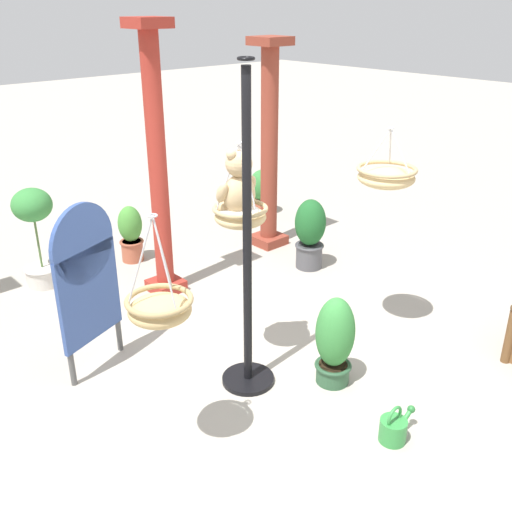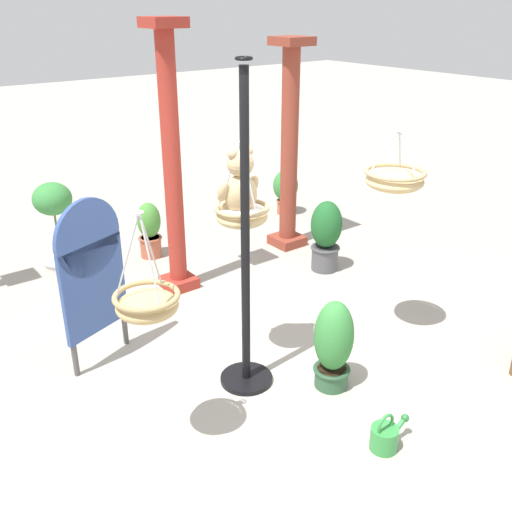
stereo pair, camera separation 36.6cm
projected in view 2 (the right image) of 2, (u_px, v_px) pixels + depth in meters
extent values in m
plane|color=#A8A093|center=(265.00, 375.00, 4.96)|extent=(40.00, 40.00, 0.00)
cylinder|color=black|center=(245.00, 241.00, 4.37)|extent=(0.07, 0.07, 2.56)
cylinder|color=black|center=(246.00, 378.00, 4.88)|extent=(0.44, 0.44, 0.04)
torus|color=black|center=(244.00, 58.00, 3.83)|extent=(0.12, 0.12, 0.02)
ellipsoid|color=tan|center=(242.00, 216.00, 4.60)|extent=(0.41, 0.41, 0.16)
torus|color=tan|center=(242.00, 208.00, 4.57)|extent=(0.44, 0.44, 0.04)
ellipsoid|color=silver|center=(242.00, 214.00, 4.59)|extent=(0.37, 0.37, 0.13)
cylinder|color=#B7B7BC|center=(246.00, 173.00, 4.54)|extent=(0.18, 0.11, 0.53)
cylinder|color=#B7B7BC|center=(229.00, 176.00, 4.45)|extent=(0.18, 0.11, 0.53)
cylinder|color=#B7B7BC|center=(249.00, 179.00, 4.39)|extent=(0.01, 0.20, 0.53)
torus|color=#B7B7BC|center=(241.00, 142.00, 4.35)|extent=(0.06, 0.06, 0.01)
ellipsoid|color=tan|center=(241.00, 194.00, 4.53)|extent=(0.27, 0.23, 0.32)
sphere|color=tan|center=(240.00, 163.00, 4.43)|extent=(0.22, 0.22, 0.21)
ellipsoid|color=#D9B683|center=(234.00, 163.00, 4.49)|extent=(0.10, 0.08, 0.07)
sphere|color=black|center=(232.00, 162.00, 4.51)|extent=(0.03, 0.03, 0.03)
sphere|color=tan|center=(232.00, 154.00, 4.35)|extent=(0.08, 0.08, 0.08)
sphere|color=tan|center=(248.00, 151.00, 4.43)|extent=(0.08, 0.08, 0.08)
ellipsoid|color=tan|center=(223.00, 192.00, 4.46)|extent=(0.09, 0.16, 0.20)
ellipsoid|color=tan|center=(253.00, 185.00, 4.62)|extent=(0.09, 0.16, 0.20)
ellipsoid|color=tan|center=(225.00, 207.00, 4.62)|extent=(0.10, 0.19, 0.10)
ellipsoid|color=tan|center=(240.00, 203.00, 4.70)|extent=(0.10, 0.19, 0.10)
ellipsoid|color=tan|center=(147.00, 306.00, 3.66)|extent=(0.40, 0.40, 0.16)
torus|color=tan|center=(146.00, 296.00, 3.63)|extent=(0.43, 0.43, 0.04)
cylinder|color=#B7B7BC|center=(151.00, 250.00, 3.59)|extent=(0.18, 0.11, 0.56)
cylinder|color=#B7B7BC|center=(127.00, 256.00, 3.50)|extent=(0.18, 0.11, 0.56)
cylinder|color=#B7B7BC|center=(150.00, 260.00, 3.45)|extent=(0.01, 0.20, 0.56)
torus|color=#B7B7BC|center=(139.00, 212.00, 3.40)|extent=(0.06, 0.06, 0.01)
ellipsoid|color=tan|center=(394.00, 181.00, 4.88)|extent=(0.49, 0.49, 0.17)
torus|color=tan|center=(395.00, 172.00, 4.85)|extent=(0.52, 0.52, 0.04)
cylinder|color=#B7B7BC|center=(400.00, 149.00, 4.88)|extent=(0.21, 0.13, 0.36)
cylinder|color=#B7B7BC|center=(384.00, 152.00, 4.77)|extent=(0.21, 0.13, 0.36)
cylinder|color=#B7B7BC|center=(408.00, 154.00, 4.70)|extent=(0.01, 0.24, 0.36)
torus|color=#B7B7BC|center=(400.00, 131.00, 4.71)|extent=(0.06, 0.06, 0.01)
cylinder|color=brown|center=(289.00, 152.00, 7.10)|extent=(0.21, 0.21, 2.47)
cube|color=brown|center=(287.00, 240.00, 7.58)|extent=(0.38, 0.38, 0.12)
cube|color=brown|center=(292.00, 41.00, 6.58)|extent=(0.40, 0.40, 0.10)
cylinder|color=#9E2D23|center=(172.00, 169.00, 5.93)|extent=(0.19, 0.19, 2.71)
cube|color=#9E2D23|center=(179.00, 282.00, 6.46)|extent=(0.34, 0.34, 0.12)
cube|color=#9E2D23|center=(163.00, 22.00, 5.36)|extent=(0.36, 0.36, 0.10)
cylinder|color=beige|center=(63.00, 268.00, 6.68)|extent=(0.37, 0.37, 0.22)
torus|color=#BCB7AE|center=(61.00, 260.00, 6.64)|extent=(0.41, 0.41, 0.03)
cylinder|color=#382819|center=(62.00, 261.00, 6.65)|extent=(0.33, 0.33, 0.03)
cylinder|color=#4C6B38|center=(58.00, 237.00, 6.53)|extent=(0.02, 0.02, 0.56)
ellipsoid|color=#38843D|center=(52.00, 199.00, 6.34)|extent=(0.43, 0.43, 0.36)
cylinder|color=#4C4C51|center=(325.00, 258.00, 6.85)|extent=(0.31, 0.31, 0.29)
torus|color=#444449|center=(325.00, 247.00, 6.79)|extent=(0.35, 0.35, 0.03)
cylinder|color=#382819|center=(325.00, 248.00, 6.80)|extent=(0.28, 0.28, 0.03)
ellipsoid|color=#1E5B28|center=(326.00, 224.00, 6.68)|extent=(0.37, 0.37, 0.56)
cylinder|color=#AD563D|center=(151.00, 247.00, 7.21)|extent=(0.26, 0.26, 0.26)
torus|color=#9C4E37|center=(150.00, 238.00, 7.16)|extent=(0.30, 0.30, 0.03)
cylinder|color=#382819|center=(150.00, 238.00, 7.16)|extent=(0.23, 0.23, 0.03)
ellipsoid|color=#478E38|center=(149.00, 220.00, 7.06)|extent=(0.29, 0.29, 0.45)
cylinder|color=#AD563D|center=(285.00, 207.00, 8.67)|extent=(0.24, 0.24, 0.21)
torus|color=#9C4E37|center=(285.00, 201.00, 8.63)|extent=(0.27, 0.27, 0.03)
cylinder|color=#382819|center=(285.00, 201.00, 8.63)|extent=(0.21, 0.21, 0.03)
ellipsoid|color=#38843D|center=(286.00, 185.00, 8.53)|extent=(0.37, 0.37, 0.46)
cylinder|color=#2D5638|center=(331.00, 377.00, 4.80)|extent=(0.28, 0.28, 0.17)
torus|color=#294E32|center=(332.00, 369.00, 4.77)|extent=(0.31, 0.31, 0.03)
cylinder|color=#382819|center=(332.00, 370.00, 4.77)|extent=(0.24, 0.24, 0.03)
ellipsoid|color=#38843D|center=(334.00, 336.00, 4.64)|extent=(0.32, 0.32, 0.62)
cube|color=#334C8C|center=(94.00, 288.00, 4.90)|extent=(0.65, 0.27, 0.82)
cylinder|color=#334C8C|center=(88.00, 238.00, 4.72)|extent=(0.65, 0.27, 0.68)
cylinder|color=#4C4C4C|center=(75.00, 360.00, 4.90)|extent=(0.05, 0.05, 0.30)
cylinder|color=#4C4C4C|center=(125.00, 329.00, 5.36)|extent=(0.05, 0.05, 0.30)
cylinder|color=#338C3F|center=(384.00, 438.00, 4.12)|extent=(0.20, 0.20, 0.18)
cylinder|color=#338C3F|center=(398.00, 428.00, 4.19)|extent=(0.17, 0.04, 0.14)
sphere|color=#287033|center=(405.00, 418.00, 4.21)|extent=(0.06, 0.06, 0.06)
torus|color=#338C3F|center=(386.00, 424.00, 4.06)|extent=(0.16, 0.02, 0.16)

